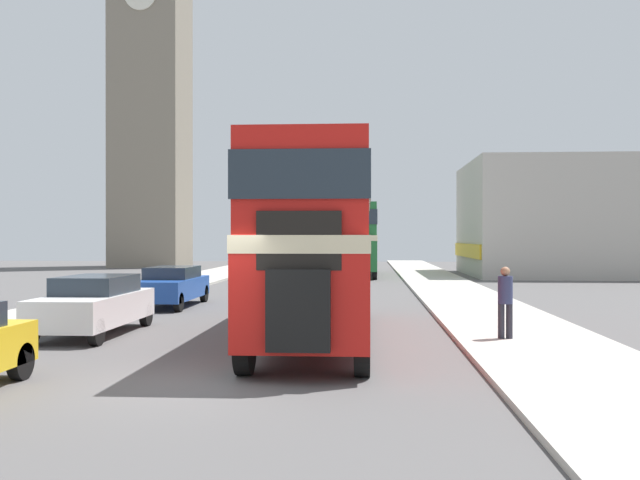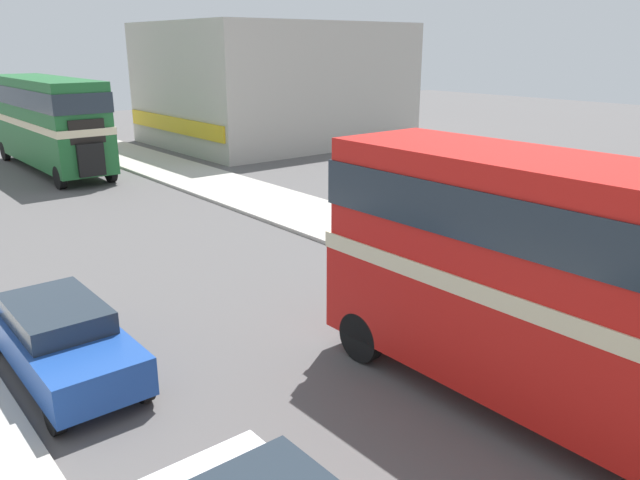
{
  "view_description": "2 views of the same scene",
  "coord_description": "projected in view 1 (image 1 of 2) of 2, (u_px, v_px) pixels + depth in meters",
  "views": [
    {
      "loc": [
        2.94,
        -11.64,
        2.45
      ],
      "look_at": [
        1.82,
        5.44,
        2.38
      ],
      "focal_mm": 40.0,
      "sensor_mm": 36.0,
      "label": 1
    },
    {
      "loc": [
        -6.9,
        1.84,
        6.0
      ],
      "look_at": [
        1.82,
        12.48,
        1.67
      ],
      "focal_mm": 35.0,
      "sensor_mm": 36.0,
      "label": 2
    }
  ],
  "objects": [
    {
      "name": "pedestrian_walking",
      "position": [
        505.0,
        298.0,
        16.33
      ],
      "size": [
        0.33,
        0.33,
        1.65
      ],
      "color": "#282833",
      "rests_on": "sidewalk_right"
    },
    {
      "name": "car_parked_far",
      "position": [
        172.0,
        286.0,
        25.17
      ],
      "size": [
        1.7,
        4.56,
        1.4
      ],
      "color": "#1E479E",
      "rests_on": "ground_plane"
    },
    {
      "name": "church_tower",
      "position": [
        151.0,
        29.0,
        58.84
      ],
      "size": [
        5.88,
        5.88,
        38.49
      ],
      "color": "gray",
      "rests_on": "ground_plane"
    },
    {
      "name": "bus_distant",
      "position": [
        356.0,
        234.0,
        45.52
      ],
      "size": [
        2.55,
        10.96,
        4.47
      ],
      "color": "#1E602D",
      "rests_on": "ground_plane"
    },
    {
      "name": "double_decker_bus",
      "position": [
        320.0,
        232.0,
        17.1
      ],
      "size": [
        2.38,
        11.0,
        4.33
      ],
      "color": "red",
      "rests_on": "ground_plane"
    },
    {
      "name": "car_parked_mid",
      "position": [
        94.0,
        304.0,
        17.89
      ],
      "size": [
        1.73,
        4.51,
        1.47
      ],
      "color": "white",
      "rests_on": "ground_plane"
    },
    {
      "name": "shop_building_block",
      "position": [
        580.0,
        219.0,
        45.63
      ],
      "size": [
        14.32,
        11.73,
        7.24
      ],
      "color": "#B2ADA3",
      "rests_on": "ground_plane"
    },
    {
      "name": "ground_plane",
      "position": [
        189.0,
        384.0,
        11.82
      ],
      "size": [
        120.0,
        120.0,
        0.0
      ],
      "primitive_type": "plane",
      "color": "#565454"
    },
    {
      "name": "sidewalk_right",
      "position": [
        605.0,
        386.0,
        11.38
      ],
      "size": [
        3.5,
        120.0,
        0.12
      ],
      "color": "#B7B2A8",
      "rests_on": "ground_plane"
    }
  ]
}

